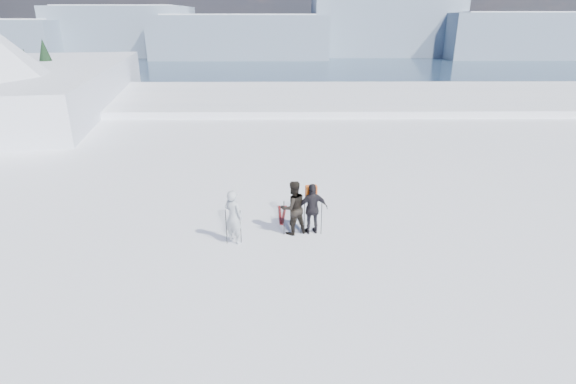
# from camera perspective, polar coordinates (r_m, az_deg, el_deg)

# --- Properties ---
(lake_basin) EXTENTS (820.00, 820.00, 71.62)m
(lake_basin) POSITION_cam_1_polar(r_m,az_deg,el_deg) (42.34, 1.65, 2.94)
(lake_basin) COLOR white
(lake_basin) RESTS_ON ground
(far_mountain_range) EXTENTS (770.00, 110.00, 53.00)m
(far_mountain_range) POSITION_cam_1_polar(r_m,az_deg,el_deg) (466.18, 3.31, 19.65)
(far_mountain_range) COLOR slate
(far_mountain_range) RESTS_ON ground
(near_ridge) EXTENTS (31.37, 35.68, 25.62)m
(near_ridge) POSITION_cam_1_polar(r_m,az_deg,el_deg) (47.77, -32.19, 5.54)
(near_ridge) COLOR white
(near_ridge) RESTS_ON ground
(skier_grey) EXTENTS (0.79, 0.73, 1.81)m
(skier_grey) POSITION_cam_1_polar(r_m,az_deg,el_deg) (14.56, -6.96, -3.13)
(skier_grey) COLOR #A0A7AF
(skier_grey) RESTS_ON ground
(skier_dark) EXTENTS (1.12, 1.01, 1.88)m
(skier_dark) POSITION_cam_1_polar(r_m,az_deg,el_deg) (15.03, 0.66, -2.00)
(skier_dark) COLOR black
(skier_dark) RESTS_ON ground
(skier_pack) EXTENTS (1.10, 0.61, 1.78)m
(skier_pack) POSITION_cam_1_polar(r_m,az_deg,el_deg) (15.10, 3.15, -2.15)
(skier_pack) COLOR black
(skier_pack) RESTS_ON ground
(backpack) EXTENTS (0.41, 0.28, 0.52)m
(backpack) POSITION_cam_1_polar(r_m,az_deg,el_deg) (14.90, 3.01, 2.28)
(backpack) COLOR orange
(backpack) RESTS_ON skier_pack
(ski_poles) EXTENTS (3.15, 0.70, 1.32)m
(ski_poles) POSITION_cam_1_polar(r_m,az_deg,el_deg) (14.90, -0.91, -3.63)
(ski_poles) COLOR black
(ski_poles) RESTS_ON ground
(skis_loose) EXTENTS (0.33, 1.70, 0.03)m
(skis_loose) POSITION_cam_1_polar(r_m,az_deg,el_deg) (16.75, -0.77, -2.92)
(skis_loose) COLOR black
(skis_loose) RESTS_ON ground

